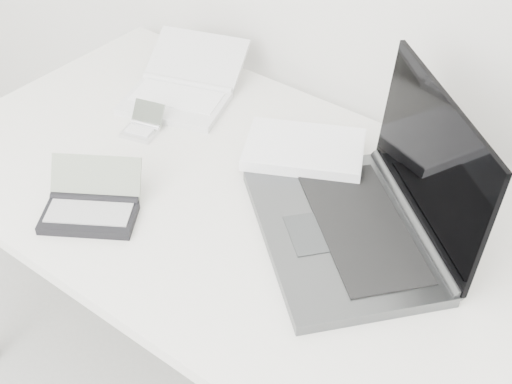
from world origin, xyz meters
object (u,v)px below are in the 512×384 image
Objects in this scene: desk at (279,228)px; palmtop_charcoal at (91,207)px; netbook_open_white at (181,90)px; laptop_large at (354,199)px.

desk is 0.38m from palmtop_charcoal.
netbook_open_white is (-0.45, 0.19, 0.07)m from desk.
laptop_large reaches higher than desk.
netbook_open_white is at bearing -152.52° from laptop_large.
desk is at bearing -42.60° from netbook_open_white.
netbook_open_white is at bearing 156.46° from desk.
laptop_large is at bearing 30.11° from desk.
palmtop_charcoal is at bearing -140.50° from desk.
desk is 0.49m from netbook_open_white.
desk is 0.17m from laptop_large.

